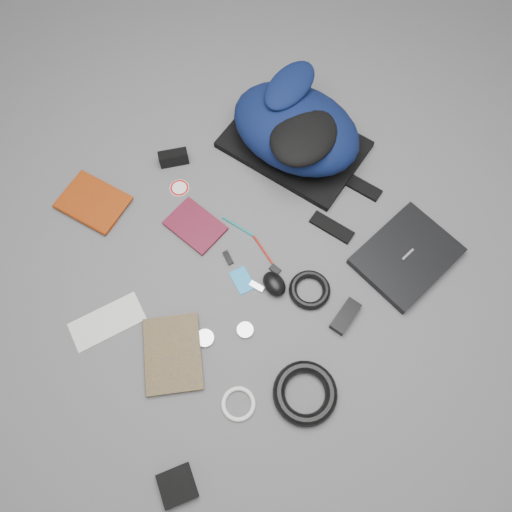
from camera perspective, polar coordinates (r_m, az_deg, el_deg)
ground at (r=1.65m, az=0.00°, el=-0.27°), size 4.00×4.00×0.00m
backpack at (r=1.79m, az=4.58°, el=14.36°), size 0.52×0.62×0.22m
laptop at (r=1.71m, az=16.83°, el=-0.01°), size 0.35×0.29×0.03m
textbook_red at (r=1.80m, az=-19.61°, el=3.77°), size 0.25×0.27×0.02m
comic_book at (r=1.58m, az=-12.64°, el=-11.24°), size 0.26×0.29×0.02m
envelope at (r=1.65m, az=-16.65°, el=-7.21°), size 0.24×0.13×0.00m
dvd_case at (r=1.71m, az=-6.96°, el=3.45°), size 0.18×0.21×0.01m
compact_camera at (r=1.83m, az=-9.40°, el=11.01°), size 0.11×0.07×0.06m
sticker_disc at (r=1.79m, az=-8.75°, el=7.70°), size 0.09×0.09×0.00m
pen_teal at (r=1.70m, az=-2.11°, el=3.41°), size 0.05×0.12×0.01m
pen_red at (r=1.66m, az=0.95°, el=0.52°), size 0.01×0.13×0.01m
id_badge at (r=1.62m, az=-1.59°, el=-2.79°), size 0.07×0.09×0.00m
usb_black at (r=1.65m, az=-3.21°, el=-0.20°), size 0.03×0.05×0.01m
usb_silver at (r=1.61m, az=0.10°, el=-3.50°), size 0.04×0.05×0.01m
key_fob at (r=1.63m, az=2.19°, el=-1.54°), size 0.03×0.04×0.01m
mouse at (r=1.59m, az=2.09°, el=-3.21°), size 0.07×0.09×0.05m
headphone_left at (r=1.57m, az=-5.85°, el=-9.33°), size 0.06×0.06×0.01m
headphone_right at (r=1.57m, az=-1.25°, el=-8.46°), size 0.06×0.06×0.01m
cable_coil at (r=1.61m, az=6.15°, el=-3.87°), size 0.18×0.18×0.03m
power_brick at (r=1.60m, az=10.19°, el=-6.80°), size 0.12×0.08×0.03m
power_cord_coil at (r=1.53m, az=5.63°, el=-15.32°), size 0.20×0.20×0.04m
pouch at (r=1.53m, az=-8.99°, el=-24.52°), size 0.11×0.11×0.02m
white_cable_coil at (r=1.53m, az=-2.02°, el=-16.53°), size 0.12×0.12×0.01m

